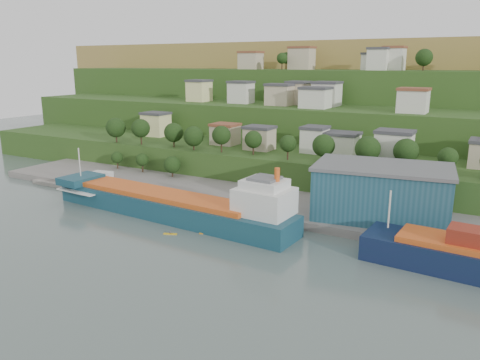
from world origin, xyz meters
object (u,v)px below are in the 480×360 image
Objects in this scene: cargo_ship_near at (176,207)px; kayak_orange at (206,233)px; caravan at (103,176)px; warehouse at (382,192)px.

kayak_orange is (12.87, -5.92, -2.62)m from cargo_ship_near.
cargo_ship_near reaches higher than kayak_orange.
kayak_orange is (53.92, -21.88, -2.44)m from caravan.
kayak_orange is at bearing -150.25° from warehouse.
cargo_ship_near is 50.03m from warehouse.
kayak_orange is at bearing -21.14° from cargo_ship_near.
cargo_ship_near reaches higher than warehouse.
cargo_ship_near is at bearing -31.32° from caravan.
warehouse is 42.31m from kayak_orange.
cargo_ship_near is 14.41m from kayak_orange.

